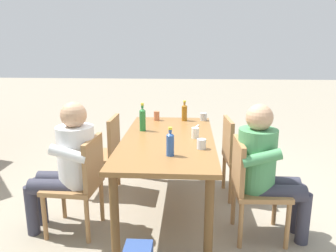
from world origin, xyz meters
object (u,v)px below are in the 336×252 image
at_px(bottle_blue, 170,144).
at_px(cup_steel, 203,117).
at_px(cup_white, 195,133).
at_px(dining_table, 168,147).
at_px(person_in_white_shirt, 68,161).
at_px(chair_far_right, 104,151).
at_px(bottle_amber, 184,112).
at_px(table_knife, 195,128).
at_px(chair_far_left, 81,180).
at_px(bottle_green, 143,119).
at_px(cup_glass, 201,144).
at_px(cup_terracotta, 157,116).
at_px(chair_near_right, 238,153).
at_px(chair_near_left, 251,184).
at_px(person_in_plaid_shirt, 266,166).

xyz_separation_m(bottle_blue, cup_steel, (1.27, -0.32, -0.06)).
distance_m(cup_steel, cup_white, 0.76).
bearing_deg(dining_table, person_in_white_shirt, 115.56).
bearing_deg(cup_white, chair_far_right, 68.72).
relative_size(bottle_amber, table_knife, 1.00).
relative_size(chair_far_left, cup_white, 8.45).
bearing_deg(cup_steel, chair_far_left, 136.75).
height_order(chair_far_right, cup_white, chair_far_right).
bearing_deg(bottle_green, cup_white, -114.59).
height_order(bottle_amber, cup_glass, bottle_amber).
bearing_deg(chair_far_left, bottle_blue, -97.03).
xyz_separation_m(bottle_green, cup_steel, (0.50, -0.65, -0.08)).
height_order(chair_far_right, bottle_blue, bottle_blue).
distance_m(person_in_white_shirt, cup_glass, 1.17).
height_order(bottle_blue, cup_terracotta, bottle_blue).
xyz_separation_m(bottle_amber, table_knife, (-0.34, -0.12, -0.10)).
relative_size(cup_terracotta, cup_glass, 1.24).
height_order(dining_table, bottle_amber, bottle_amber).
xyz_separation_m(cup_terracotta, cup_white, (-0.72, -0.44, -0.00)).
bearing_deg(dining_table, chair_near_right, -61.65).
bearing_deg(dining_table, chair_near_left, -118.93).
height_order(person_in_white_shirt, cup_steel, person_in_white_shirt).
height_order(dining_table, cup_white, cup_white).
distance_m(dining_table, bottle_blue, 0.54).
distance_m(chair_near_right, cup_terracotta, 1.03).
bearing_deg(chair_near_right, chair_far_left, 118.73).
relative_size(bottle_green, cup_steel, 3.28).
relative_size(person_in_plaid_shirt, cup_steel, 13.27).
relative_size(chair_far_left, chair_near_left, 1.00).
bearing_deg(table_knife, chair_near_left, -149.95).
bearing_deg(cup_terracotta, bottle_amber, -89.24).
bearing_deg(chair_far_right, cup_glass, -124.27).
xyz_separation_m(bottle_amber, cup_glass, (-1.05, -0.16, -0.06)).
relative_size(chair_near_right, bottle_blue, 3.65).
bearing_deg(cup_white, chair_near_right, -51.29).
bearing_deg(chair_far_right, bottle_green, -107.20).
distance_m(chair_far_left, chair_far_right, 0.81).
height_order(cup_terracotta, cup_glass, cup_terracotta).
xyz_separation_m(person_in_white_shirt, person_in_plaid_shirt, (-0.00, -1.69, 0.00)).
distance_m(bottle_blue, cup_glass, 0.33).
distance_m(chair_near_right, bottle_green, 1.10).
distance_m(chair_far_right, cup_terracotta, 0.73).
xyz_separation_m(dining_table, chair_far_right, (0.40, 0.74, -0.18)).
distance_m(person_in_white_shirt, bottle_green, 0.90).
bearing_deg(chair_far_right, cup_steel, -71.89).
height_order(dining_table, cup_steel, cup_steel).
height_order(cup_glass, cup_steel, cup_steel).
height_order(bottle_blue, table_knife, bottle_blue).
xyz_separation_m(chair_near_right, table_knife, (0.01, 0.47, 0.28)).
bearing_deg(bottle_green, bottle_amber, -41.28).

